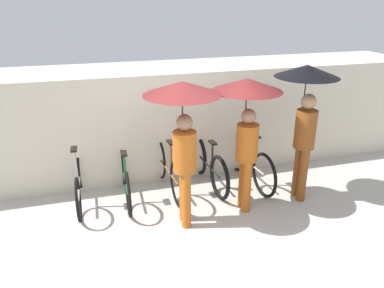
{
  "coord_description": "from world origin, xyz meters",
  "views": [
    {
      "loc": [
        -1.16,
        -3.78,
        3.08
      ],
      "look_at": [
        0.28,
        1.2,
        1.0
      ],
      "focal_mm": 35.0,
      "sensor_mm": 36.0,
      "label": 1
    }
  ],
  "objects_px": {
    "pedestrian_center": "(247,108)",
    "parked_bicycle_1": "(125,177)",
    "pedestrian_leading": "(183,114)",
    "pedestrian_trailing": "(306,98)",
    "parked_bicycle_4": "(249,161)",
    "parked_bicycle_2": "(168,169)",
    "parked_bicycle_3": "(208,165)",
    "parked_bicycle_0": "(79,181)"
  },
  "relations": [
    {
      "from": "pedestrian_center",
      "to": "parked_bicycle_1",
      "type": "bearing_deg",
      "value": 161.66
    },
    {
      "from": "parked_bicycle_1",
      "to": "pedestrian_leading",
      "type": "xyz_separation_m",
      "value": [
        0.74,
        -0.89,
        1.26
      ]
    },
    {
      "from": "pedestrian_trailing",
      "to": "pedestrian_center",
      "type": "bearing_deg",
      "value": -174.23
    },
    {
      "from": "parked_bicycle_1",
      "to": "pedestrian_trailing",
      "type": "bearing_deg",
      "value": -102.72
    },
    {
      "from": "parked_bicycle_4",
      "to": "pedestrian_leading",
      "type": "distance_m",
      "value": 2.05
    },
    {
      "from": "parked_bicycle_2",
      "to": "parked_bicycle_3",
      "type": "xyz_separation_m",
      "value": [
        0.71,
        0.02,
        -0.02
      ]
    },
    {
      "from": "pedestrian_center",
      "to": "parked_bicycle_3",
      "type": "bearing_deg",
      "value": 115.51
    },
    {
      "from": "pedestrian_leading",
      "to": "pedestrian_trailing",
      "type": "relative_size",
      "value": 0.96
    },
    {
      "from": "parked_bicycle_1",
      "to": "parked_bicycle_2",
      "type": "xyz_separation_m",
      "value": [
        0.71,
        0.03,
        0.04
      ]
    },
    {
      "from": "parked_bicycle_1",
      "to": "parked_bicycle_4",
      "type": "xyz_separation_m",
      "value": [
        2.13,
        -0.04,
        0.02
      ]
    },
    {
      "from": "parked_bicycle_4",
      "to": "pedestrian_trailing",
      "type": "relative_size",
      "value": 0.84
    },
    {
      "from": "parked_bicycle_0",
      "to": "parked_bicycle_1",
      "type": "height_order",
      "value": "parked_bicycle_0"
    },
    {
      "from": "parked_bicycle_4",
      "to": "pedestrian_trailing",
      "type": "height_order",
      "value": "pedestrian_trailing"
    },
    {
      "from": "parked_bicycle_0",
      "to": "parked_bicycle_3",
      "type": "relative_size",
      "value": 1.01
    },
    {
      "from": "parked_bicycle_1",
      "to": "parked_bicycle_4",
      "type": "bearing_deg",
      "value": -89.19
    },
    {
      "from": "parked_bicycle_0",
      "to": "pedestrian_trailing",
      "type": "xyz_separation_m",
      "value": [
        3.4,
        -0.77,
        1.29
      ]
    },
    {
      "from": "parked_bicycle_4",
      "to": "parked_bicycle_1",
      "type": "bearing_deg",
      "value": 84.93
    },
    {
      "from": "parked_bicycle_1",
      "to": "pedestrian_leading",
      "type": "relative_size",
      "value": 0.85
    },
    {
      "from": "parked_bicycle_4",
      "to": "pedestrian_trailing",
      "type": "xyz_separation_m",
      "value": [
        0.56,
        -0.66,
        1.26
      ]
    },
    {
      "from": "parked_bicycle_2",
      "to": "pedestrian_center",
      "type": "distance_m",
      "value": 1.73
    },
    {
      "from": "pedestrian_trailing",
      "to": "parked_bicycle_2",
      "type": "bearing_deg",
      "value": 162.77
    },
    {
      "from": "parked_bicycle_0",
      "to": "pedestrian_center",
      "type": "height_order",
      "value": "pedestrian_center"
    },
    {
      "from": "pedestrian_center",
      "to": "pedestrian_trailing",
      "type": "xyz_separation_m",
      "value": [
        0.97,
        0.05,
        0.07
      ]
    },
    {
      "from": "parked_bicycle_0",
      "to": "pedestrian_center",
      "type": "bearing_deg",
      "value": -107.07
    },
    {
      "from": "parked_bicycle_1",
      "to": "parked_bicycle_2",
      "type": "relative_size",
      "value": 0.94
    },
    {
      "from": "parked_bicycle_0",
      "to": "parked_bicycle_4",
      "type": "relative_size",
      "value": 0.96
    },
    {
      "from": "parked_bicycle_4",
      "to": "pedestrian_trailing",
      "type": "bearing_deg",
      "value": -143.82
    },
    {
      "from": "parked_bicycle_3",
      "to": "parked_bicycle_4",
      "type": "height_order",
      "value": "parked_bicycle_3"
    },
    {
      "from": "parked_bicycle_1",
      "to": "pedestrian_center",
      "type": "xyz_separation_m",
      "value": [
        1.71,
        -0.74,
        1.21
      ]
    },
    {
      "from": "pedestrian_leading",
      "to": "parked_bicycle_0",
      "type": "bearing_deg",
      "value": 150.61
    },
    {
      "from": "parked_bicycle_3",
      "to": "parked_bicycle_2",
      "type": "bearing_deg",
      "value": 88.29
    },
    {
      "from": "parked_bicycle_2",
      "to": "pedestrian_leading",
      "type": "distance_m",
      "value": 1.54
    },
    {
      "from": "parked_bicycle_3",
      "to": "pedestrian_center",
      "type": "height_order",
      "value": "pedestrian_center"
    },
    {
      "from": "pedestrian_center",
      "to": "pedestrian_trailing",
      "type": "bearing_deg",
      "value": 7.85
    },
    {
      "from": "parked_bicycle_0",
      "to": "parked_bicycle_4",
      "type": "bearing_deg",
      "value": -90.69
    },
    {
      "from": "parked_bicycle_3",
      "to": "pedestrian_center",
      "type": "relative_size",
      "value": 0.85
    },
    {
      "from": "parked_bicycle_2",
      "to": "parked_bicycle_4",
      "type": "height_order",
      "value": "parked_bicycle_2"
    },
    {
      "from": "parked_bicycle_2",
      "to": "parked_bicycle_4",
      "type": "distance_m",
      "value": 1.42
    },
    {
      "from": "parked_bicycle_4",
      "to": "parked_bicycle_2",
      "type": "bearing_deg",
      "value": 83.11
    },
    {
      "from": "parked_bicycle_2",
      "to": "parked_bicycle_3",
      "type": "relative_size",
      "value": 1.08
    },
    {
      "from": "parked_bicycle_2",
      "to": "pedestrian_trailing",
      "type": "xyz_separation_m",
      "value": [
        1.98,
        -0.73,
        1.25
      ]
    },
    {
      "from": "parked_bicycle_2",
      "to": "parked_bicycle_3",
      "type": "distance_m",
      "value": 0.71
    }
  ]
}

